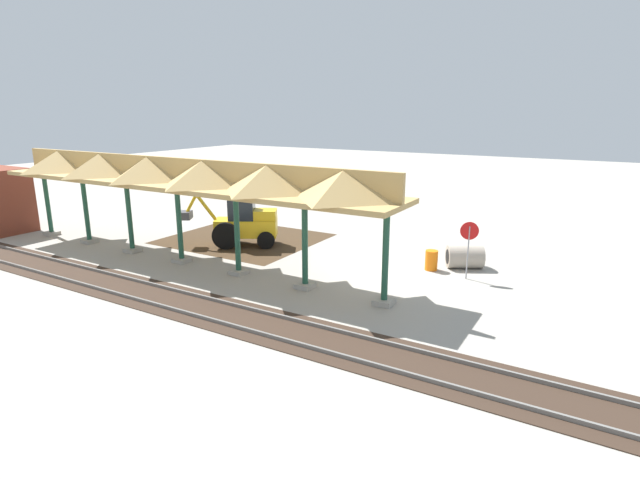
{
  "coord_description": "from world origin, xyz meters",
  "views": [
    {
      "loc": [
        -7.92,
        19.85,
        6.99
      ],
      "look_at": [
        2.54,
        2.18,
        1.6
      ],
      "focal_mm": 28.0,
      "sensor_mm": 36.0,
      "label": 1
    }
  ],
  "objects_px": {
    "traffic_barrel": "(431,260)",
    "stop_sign": "(469,238)",
    "concrete_pipe": "(465,257)",
    "backhoe": "(243,222)"
  },
  "relations": [
    {
      "from": "concrete_pipe",
      "to": "traffic_barrel",
      "type": "height_order",
      "value": "concrete_pipe"
    },
    {
      "from": "backhoe",
      "to": "traffic_barrel",
      "type": "xyz_separation_m",
      "value": [
        -9.89,
        -0.99,
        -0.82
      ]
    },
    {
      "from": "concrete_pipe",
      "to": "traffic_barrel",
      "type": "bearing_deg",
      "value": 41.59
    },
    {
      "from": "backhoe",
      "to": "concrete_pipe",
      "type": "distance_m",
      "value": 11.3
    },
    {
      "from": "stop_sign",
      "to": "concrete_pipe",
      "type": "relative_size",
      "value": 1.32
    },
    {
      "from": "stop_sign",
      "to": "concrete_pipe",
      "type": "distance_m",
      "value": 2.01
    },
    {
      "from": "traffic_barrel",
      "to": "stop_sign",
      "type": "bearing_deg",
      "value": 166.1
    },
    {
      "from": "backhoe",
      "to": "stop_sign",
      "type": "bearing_deg",
      "value": -177.15
    },
    {
      "from": "stop_sign",
      "to": "traffic_barrel",
      "type": "height_order",
      "value": "stop_sign"
    },
    {
      "from": "stop_sign",
      "to": "traffic_barrel",
      "type": "xyz_separation_m",
      "value": [
        1.68,
        -0.41,
        -1.34
      ]
    }
  ]
}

